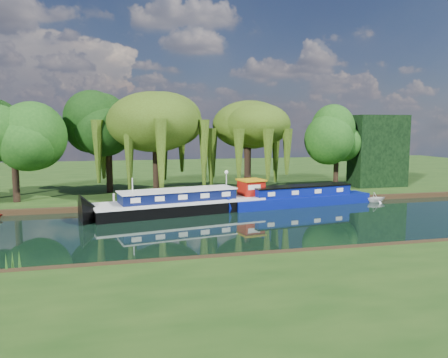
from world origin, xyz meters
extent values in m
plane|color=black|center=(0.00, 0.00, 0.00)|extent=(120.00, 120.00, 0.00)
cube|color=#18370F|center=(0.00, 34.00, 0.23)|extent=(120.00, 52.00, 0.45)
cube|color=black|center=(-3.95, 5.92, 0.38)|extent=(15.77, 6.24, 1.03)
cube|color=silver|center=(-3.95, 5.92, 0.98)|extent=(15.86, 6.32, 0.19)
cube|color=#0A123E|center=(-4.79, 5.76, 1.49)|extent=(9.84, 4.20, 0.81)
cube|color=silver|center=(-4.79, 5.76, 1.95)|extent=(10.04, 4.40, 0.10)
cube|color=#96120A|center=(1.93, 7.04, 1.73)|extent=(2.20, 2.20, 1.28)
cube|color=#C68C0E|center=(1.93, 7.04, 2.44)|extent=(2.45, 2.45, 0.14)
cylinder|color=silver|center=(-8.49, 5.06, 2.11)|extent=(0.09, 0.09, 2.05)
cube|color=navy|center=(6.69, 6.84, 0.37)|extent=(13.74, 4.15, 1.02)
cube|color=navy|center=(6.69, 6.84, 1.30)|extent=(9.63, 3.02, 0.85)
cube|color=black|center=(6.69, 6.84, 1.78)|extent=(9.76, 3.15, 0.11)
cube|color=silver|center=(3.29, 5.47, 1.35)|extent=(0.68, 0.15, 0.36)
cube|color=silver|center=(5.64, 5.81, 1.35)|extent=(0.68, 0.15, 0.36)
cube|color=silver|center=(7.98, 6.14, 1.35)|extent=(0.68, 0.15, 0.36)
cube|color=silver|center=(10.33, 6.48, 1.35)|extent=(0.68, 0.15, 0.36)
imported|color=silver|center=(14.19, 6.70, 0.00)|extent=(2.12, 1.86, 1.07)
cylinder|color=black|center=(-5.89, 13.61, 3.33)|extent=(0.75, 0.75, 5.77)
ellipsoid|color=#33460F|center=(-5.89, 13.61, 7.50)|extent=(8.05, 8.05, 5.20)
cylinder|color=black|center=(3.48, 13.44, 3.02)|extent=(0.73, 0.73, 5.13)
ellipsoid|color=#33460F|center=(3.48, 13.44, 6.73)|extent=(7.01, 7.01, 4.53)
cylinder|color=black|center=(-18.48, 12.01, 3.72)|extent=(0.64, 0.64, 6.54)
ellipsoid|color=#174611|center=(-18.48, 12.01, 6.40)|extent=(5.35, 5.35, 5.35)
cylinder|color=black|center=(-10.47, 16.13, 4.04)|extent=(0.71, 0.71, 7.17)
ellipsoid|color=black|center=(-10.47, 16.13, 6.97)|extent=(5.74, 5.74, 5.74)
cylinder|color=black|center=(13.82, 13.93, 3.43)|extent=(0.59, 0.59, 5.96)
ellipsoid|color=#174611|center=(13.82, 13.93, 5.87)|extent=(4.77, 4.77, 4.77)
cube|color=black|center=(19.00, 14.00, 4.45)|extent=(6.00, 3.00, 8.00)
cylinder|color=silver|center=(0.50, 10.50, 1.55)|extent=(0.10, 0.10, 2.20)
sphere|color=white|center=(0.50, 10.50, 2.83)|extent=(0.36, 0.36, 0.36)
cylinder|color=silver|center=(-10.00, 8.40, 0.95)|extent=(0.16, 0.16, 1.00)
cylinder|color=silver|center=(-4.00, 8.40, 0.95)|extent=(0.16, 0.16, 1.00)
cylinder|color=silver|center=(3.00, 8.40, 0.95)|extent=(0.16, 0.16, 1.00)
cylinder|color=silver|center=(9.00, 8.40, 0.95)|extent=(0.16, 0.16, 1.00)
cone|color=#234B14|center=(-15.00, -7.60, 0.55)|extent=(1.20, 1.20, 1.10)
camera|label=1|loc=(-9.41, -29.84, 7.14)|focal=35.00mm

